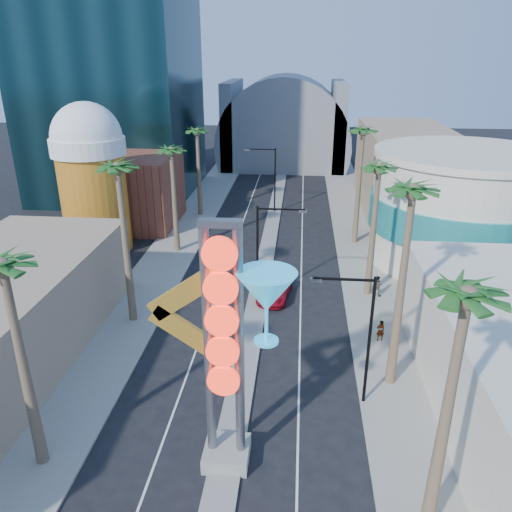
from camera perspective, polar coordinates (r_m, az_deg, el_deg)
The scene contains 24 objects.
ground at distance 24.80m, azimuth -4.46°, elevation -27.04°, with size 240.00×240.00×0.00m, color black.
sidewalk_west at distance 55.62m, azimuth -8.24°, elevation 2.56°, with size 5.00×100.00×0.15m, color gray.
sidewalk_east at distance 54.52m, azimuth 11.60°, elevation 1.91°, with size 5.00×100.00×0.15m, color gray.
median at distance 57.07m, azimuth 1.78°, elevation 3.31°, with size 1.60×84.00×0.15m, color gray.
brick_filler_west at distance 59.01m, azimuth -14.00°, elevation 7.29°, with size 10.00×10.00×8.00m, color brown.
filler_east at distance 66.53m, azimuth 16.49°, elevation 9.60°, with size 10.00×20.00×10.00m, color tan.
beer_mug at distance 51.24m, azimuth -18.30°, elevation 9.00°, with size 7.00×7.00×14.50m.
turquoise_building at distance 50.02m, azimuth 22.36°, elevation 5.03°, with size 16.60×16.60×10.60m.
canopy at distance 89.05m, azimuth 3.23°, elevation 13.10°, with size 22.00×16.00×22.00m.
neon_sign at distance 22.15m, azimuth -1.66°, elevation -8.90°, with size 6.53×2.60×12.55m.
streetlight_0 at distance 38.52m, azimuth 0.98°, elevation 1.25°, with size 3.79×0.25×8.00m.
streetlight_1 at distance 61.52m, azimuth 1.67°, elevation 9.40°, with size 3.79×0.25×8.00m.
streetlight_2 at distance 27.85m, azimuth 11.96°, elevation -8.25°, with size 3.45×0.25×8.00m.
palm_0 at distance 23.34m, azimuth -26.76°, elevation -2.51°, with size 2.40×2.40×11.70m.
palm_1 at distance 34.98m, azimuth -15.44°, elevation 8.46°, with size 2.40×2.40×12.70m.
palm_2 at distance 48.31m, azimuth -9.63°, elevation 11.04°, with size 2.40×2.40×11.20m.
palm_3 at distance 59.80m, azimuth -6.74°, elevation 13.37°, with size 2.40×2.40×11.20m.
palm_4 at distance 18.85m, azimuth 22.74°, elevation -6.11°, with size 2.40×2.40×12.20m.
palm_5 at distance 27.51m, azimuth 17.34°, elevation 5.49°, with size 2.40×2.40×13.20m.
palm_6 at distance 39.27m, azimuth 13.81°, elevation 8.75°, with size 2.40×2.40×11.70m.
palm_7 at distance 50.77m, azimuth 12.09°, elevation 12.95°, with size 2.40×2.40×12.70m.
red_pickup at distance 40.77m, azimuth 2.11°, elevation -3.92°, with size 2.34×5.07×1.41m, color #B10D21.
pedestrian_a at distance 35.80m, azimuth 14.04°, elevation -8.25°, with size 0.57×0.38×1.57m, color gray.
pedestrian_b at distance 41.90m, azimuth 13.61°, elevation -3.34°, with size 0.85×0.66×1.74m, color gray.
Camera 1 is at (3.18, -15.79, 18.86)m, focal length 35.00 mm.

